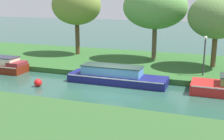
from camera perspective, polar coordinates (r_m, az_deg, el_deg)
ground_plane at (r=19.05m, az=-0.69°, el=-3.49°), size 120.00×120.00×0.00m
riverbank_far at (r=25.45m, az=4.85°, el=1.38°), size 72.00×10.00×0.40m
navy_barge at (r=19.96m, az=0.73°, el=-1.18°), size 6.85×1.81×1.22m
willow_tree_left at (r=28.11m, az=-7.07°, el=12.42°), size 4.88×3.48×6.46m
willow_tree_centre at (r=25.68m, az=8.41°, el=12.09°), size 5.57×4.20×6.45m
willow_tree_right at (r=23.65m, az=19.91°, el=9.85°), size 4.34×4.38×5.67m
lamp_post at (r=21.15m, az=17.75°, el=3.63°), size 0.24×0.24×2.79m
channel_buoy at (r=19.85m, az=-14.33°, el=-2.43°), size 0.52×0.52×0.52m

